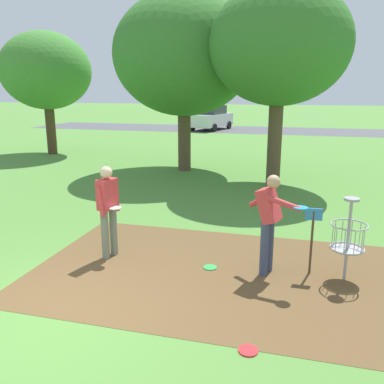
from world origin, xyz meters
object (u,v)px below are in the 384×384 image
tree_near_left (279,45)px  player_throwing (108,207)px  frisbee_near_basket (210,267)px  parked_car_leftmost (211,118)px  frisbee_scattered_a (248,351)px  disc_golf_basket (344,236)px  player_foreground_watching (269,218)px  tree_mid_left (184,55)px  tree_mid_center (46,71)px

tree_near_left → player_throwing: bearing=-110.0°
frisbee_near_basket → parked_car_leftmost: bearing=102.2°
frisbee_near_basket → frisbee_scattered_a: bearing=-66.5°
parked_car_leftmost → player_throwing: bearing=-82.2°
parked_car_leftmost → disc_golf_basket: bearing=-72.9°
frisbee_scattered_a → parked_car_leftmost: size_ratio=0.05×
frisbee_scattered_a → tree_near_left: bearing=92.2°
frisbee_near_basket → tree_near_left: bearing=85.1°
disc_golf_basket → tree_near_left: 7.85m
player_foreground_watching → tree_mid_left: bearing=114.6°
disc_golf_basket → player_throwing: size_ratio=0.81×
tree_mid_left → tree_mid_center: 7.64m
tree_near_left → parked_car_leftmost: (-5.85, 17.37, -3.42)m
frisbee_scattered_a → tree_near_left: (-0.34, 9.10, 4.33)m
player_foreground_watching → frisbee_scattered_a: player_foreground_watching is taller
player_throwing → parked_car_leftmost: (-3.34, 24.28, -0.05)m
tree_near_left → tree_mid_left: 3.78m
frisbee_near_basket → parked_car_leftmost: (-5.26, 24.31, 0.91)m
frisbee_scattered_a → tree_near_left: size_ratio=0.04×
player_foreground_watching → parked_car_leftmost: 25.04m
frisbee_near_basket → tree_mid_center: (-10.16, 10.71, 3.83)m
disc_golf_basket → parked_car_leftmost: size_ratio=0.31×
player_throwing → tree_mid_left: 9.07m
tree_near_left → tree_mid_left: (-3.47, 1.49, -0.11)m
player_foreground_watching → tree_near_left: 7.67m
frisbee_scattered_a → disc_golf_basket: bearing=62.0°
disc_golf_basket → player_throwing: player_throwing is taller
frisbee_near_basket → parked_car_leftmost: size_ratio=0.05×
frisbee_scattered_a → tree_near_left: tree_near_left is taller
frisbee_near_basket → frisbee_scattered_a: size_ratio=0.99×
disc_golf_basket → frisbee_near_basket: 2.30m
player_foreground_watching → player_throwing: 2.89m
tree_mid_left → disc_golf_basket: bearing=-58.7°
disc_golf_basket → frisbee_scattered_a: size_ratio=5.84×
frisbee_near_basket → frisbee_scattered_a: 2.35m
frisbee_near_basket → tree_mid_center: 15.25m
disc_golf_basket → tree_mid_left: tree_mid_left is taller
tree_mid_left → tree_mid_center: tree_mid_left is taller
disc_golf_basket → tree_mid_center: size_ratio=0.25×
player_throwing → frisbee_near_basket: 2.14m
player_foreground_watching → tree_mid_left: tree_mid_left is taller
player_foreground_watching → tree_near_left: bearing=93.1°
frisbee_scattered_a → frisbee_near_basket: bearing=113.5°
disc_golf_basket → tree_mid_left: (-5.04, 8.30, 3.48)m
tree_mid_left → frisbee_near_basket: bearing=-71.2°
frisbee_scattered_a → tree_mid_left: (-3.81, 10.60, 4.22)m
frisbee_near_basket → player_foreground_watching: bearing=3.6°
frisbee_near_basket → frisbee_scattered_a: (0.94, -2.16, 0.00)m
tree_mid_center → disc_golf_basket: bearing=-40.6°
frisbee_scattered_a → parked_car_leftmost: (-6.20, 26.47, 0.91)m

